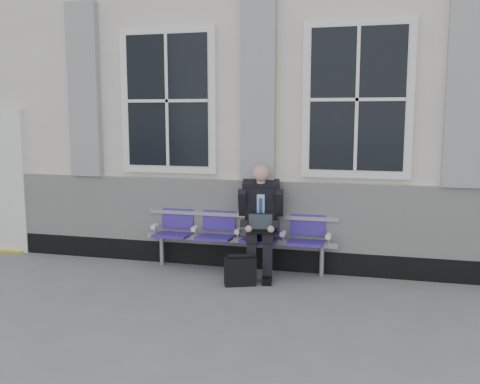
# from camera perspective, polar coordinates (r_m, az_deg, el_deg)

# --- Properties ---
(ground) EXTENTS (70.00, 70.00, 0.00)m
(ground) POSITION_cam_1_polar(r_m,az_deg,el_deg) (5.81, 7.61, -12.64)
(ground) COLOR slate
(ground) RESTS_ON ground
(station_building) EXTENTS (14.40, 4.40, 4.49)m
(station_building) POSITION_cam_1_polar(r_m,az_deg,el_deg) (8.89, 10.48, 9.12)
(station_building) COLOR silver
(station_building) RESTS_ON ground
(bench) EXTENTS (2.60, 0.47, 0.91)m
(bench) POSITION_cam_1_polar(r_m,az_deg,el_deg) (7.10, -0.09, -4.05)
(bench) COLOR #9EA0A3
(bench) RESTS_ON ground
(businessman) EXTENTS (0.61, 0.82, 1.44)m
(businessman) POSITION_cam_1_polar(r_m,az_deg,el_deg) (6.86, 2.22, -2.60)
(businessman) COLOR black
(businessman) RESTS_ON ground
(briefcase) EXTENTS (0.41, 0.29, 0.39)m
(briefcase) POSITION_cam_1_polar(r_m,az_deg,el_deg) (6.58, 0.00, -8.41)
(briefcase) COLOR black
(briefcase) RESTS_ON ground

